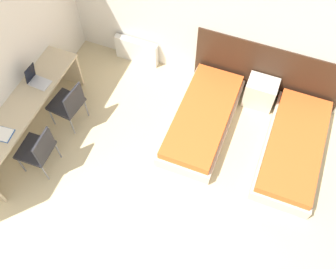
{
  "coord_description": "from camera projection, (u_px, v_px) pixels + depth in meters",
  "views": [
    {
      "loc": [
        1.07,
        -0.58,
        5.23
      ],
      "look_at": [
        0.0,
        2.13,
        0.55
      ],
      "focal_mm": 40.0,
      "sensor_mm": 36.0,
      "label": 1
    }
  ],
  "objects": [
    {
      "name": "radiator",
      "position": [
        137.0,
        51.0,
        6.83
      ],
      "size": [
        0.81,
        0.12,
        0.49
      ],
      "color": "silver",
      "rests_on": "ground_plane"
    },
    {
      "name": "chair_near_laptop",
      "position": [
        69.0,
        103.0,
        5.87
      ],
      "size": [
        0.51,
        0.51,
        0.89
      ],
      "rotation": [
        0.0,
        0.0,
        -0.1
      ],
      "color": "#232328",
      "rests_on": "ground_plane"
    },
    {
      "name": "chair_near_notebook",
      "position": [
        38.0,
        149.0,
        5.43
      ],
      "size": [
        0.48,
        0.48,
        0.89
      ],
      "rotation": [
        0.0,
        0.0,
        0.04
      ],
      "color": "#232328",
      "rests_on": "ground_plane"
    },
    {
      "name": "nightstand",
      "position": [
        260.0,
        93.0,
        6.29
      ],
      "size": [
        0.5,
        0.38,
        0.53
      ],
      "color": "beige",
      "rests_on": "ground_plane"
    },
    {
      "name": "bed_near_door",
      "position": [
        293.0,
        148.0,
        5.82
      ],
      "size": [
        0.88,
        2.0,
        0.37
      ],
      "color": "beige",
      "rests_on": "ground_plane"
    },
    {
      "name": "laptop",
      "position": [
        36.0,
        80.0,
        5.7
      ],
      "size": [
        0.33,
        0.24,
        0.32
      ],
      "rotation": [
        0.0,
        0.0,
        -0.06
      ],
      "color": "silver",
      "rests_on": "desk"
    },
    {
      "name": "bed_near_window",
      "position": [
        203.0,
        119.0,
        6.11
      ],
      "size": [
        0.88,
        2.0,
        0.37
      ],
      "color": "beige",
      "rests_on": "ground_plane"
    },
    {
      "name": "wall_back",
      "position": [
        210.0,
        15.0,
        5.71
      ],
      "size": [
        5.84,
        0.05,
        2.7
      ],
      "color": "silver",
      "rests_on": "ground_plane"
    },
    {
      "name": "open_notebook",
      "position": [
        1.0,
        134.0,
        5.26
      ],
      "size": [
        0.35,
        0.26,
        0.02
      ],
      "rotation": [
        0.0,
        0.0,
        0.1
      ],
      "color": "#1E4793",
      "rests_on": "desk"
    },
    {
      "name": "desk",
      "position": [
        25.0,
        112.0,
        5.65
      ],
      "size": [
        0.54,
        2.44,
        0.77
      ],
      "color": "#C6B28E",
      "rests_on": "ground_plane"
    },
    {
      "name": "headboard_panel",
      "position": [
        267.0,
        72.0,
        6.16
      ],
      "size": [
        2.48,
        0.03,
        1.09
      ],
      "color": "#382316",
      "rests_on": "ground_plane"
    },
    {
      "name": "wall_left",
      "position": [
        0.0,
        61.0,
        5.21
      ],
      "size": [
        0.05,
        4.87,
        2.7
      ],
      "color": "silver",
      "rests_on": "ground_plane"
    }
  ]
}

